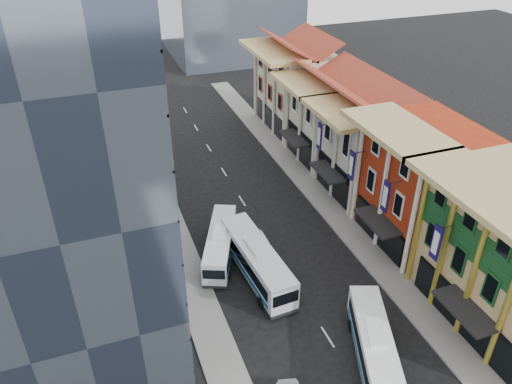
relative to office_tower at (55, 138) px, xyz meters
name	(u,v)px	position (x,y,z in m)	size (l,w,h in m)	color
sidewalk_right	(339,219)	(25.50, 3.00, -14.93)	(3.00, 90.00, 0.15)	slate
sidewalk_left	(181,254)	(8.50, 3.00, -14.93)	(3.00, 90.00, 0.15)	slate
shophouse_red	(422,184)	(31.00, -2.00, -9.00)	(8.00, 10.00, 12.00)	#A12C12
shophouse_cream_near	(368,151)	(31.00, 7.50, -10.00)	(8.00, 9.00, 10.00)	beige
shophouse_cream_mid	(331,120)	(31.00, 16.50, -10.00)	(8.00, 9.00, 10.00)	beige
shophouse_cream_far	(297,89)	(31.00, 27.00, -9.50)	(8.00, 12.00, 11.00)	beige
office_tower	(55,138)	(0.00, 0.00, 0.00)	(12.00, 26.00, 30.00)	#364055
office_block_far	(75,119)	(1.00, 23.00, -8.00)	(10.00, 18.00, 14.00)	gray
bus_left_near	(257,261)	(14.23, -2.45, -13.20)	(2.63, 11.22, 3.60)	white
bus_left_far	(220,243)	(11.99, 1.44, -13.47)	(2.23, 9.53, 3.06)	silver
bus_right	(374,346)	(19.00, -14.17, -13.39)	(2.35, 10.02, 3.22)	white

